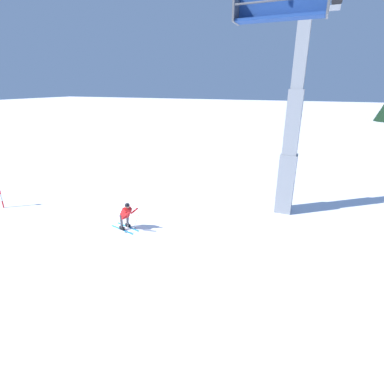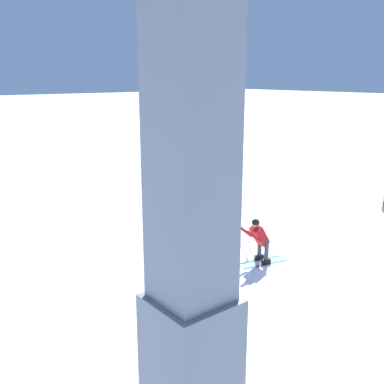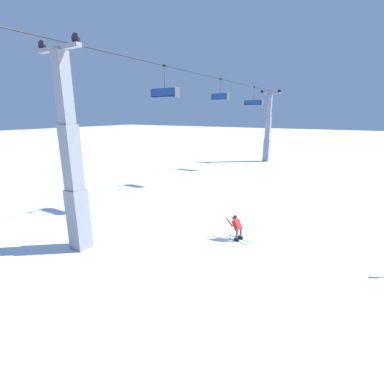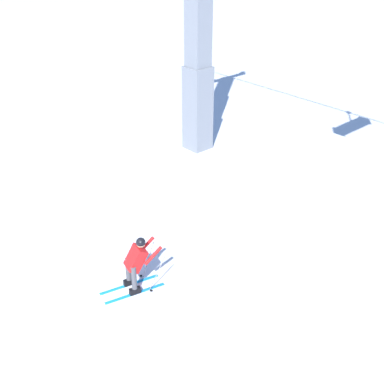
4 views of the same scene
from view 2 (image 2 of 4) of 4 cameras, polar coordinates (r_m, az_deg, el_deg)
ground_plane at (r=14.88m, az=11.94°, el=-7.75°), size 260.00×260.00×0.00m
skier_carving_main at (r=13.77m, az=8.50°, el=-5.76°), size 0.93×1.65×1.56m
lift_tower_near at (r=4.57m, az=-0.10°, el=-2.03°), size 0.86×2.87×10.33m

